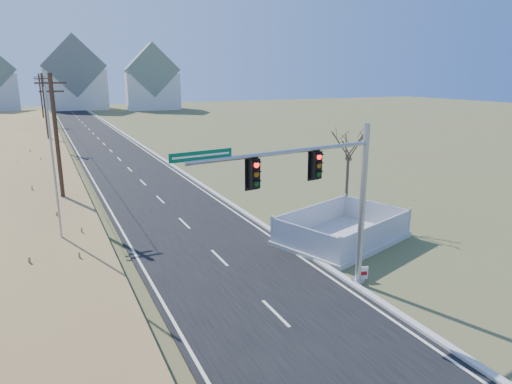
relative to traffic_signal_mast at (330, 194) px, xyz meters
name	(u,v)px	position (x,y,z in m)	size (l,w,h in m)	color
ground	(253,293)	(-2.66, 1.44, -4.33)	(260.00, 260.00, 0.00)	#515A2B
road	(100,140)	(-2.66, 51.44, -4.30)	(8.00, 180.00, 0.06)	black
curb	(131,138)	(1.49, 51.44, -4.24)	(0.30, 180.00, 0.18)	#B2AFA8
utility_pole_near	(57,144)	(-9.16, 16.44, 0.35)	(1.80, 0.26, 9.00)	#422D1E
utility_pole_mid	(45,110)	(-9.16, 46.44, 0.35)	(1.80, 0.26, 9.00)	#422D1E
utility_pole_far	(41,99)	(-9.16, 76.44, 0.35)	(1.80, 0.26, 9.00)	#422D1E
condo_n	(74,79)	(-0.66, 113.44, 3.28)	(15.27, 10.20, 18.54)	silver
condo_ne	(152,82)	(17.34, 105.44, 2.51)	(14.12, 10.51, 16.52)	silver
traffic_signal_mast	(330,194)	(0.00, 0.00, 0.00)	(8.75, 1.48, 7.02)	#9EA0A5
fence_enclosure	(342,236)	(4.34, 4.91, -4.03)	(7.98, 6.62, 1.57)	#B7B5AD
open_sign	(363,273)	(2.28, 0.47, -4.01)	(0.48, 0.17, 0.60)	white
flagpole	(57,196)	(-9.66, 8.34, -0.98)	(0.38, 0.38, 8.38)	#B7B5AD
bare_tree	(349,143)	(6.91, 8.10, 0.51)	(2.27, 2.27, 6.01)	#4C3F33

